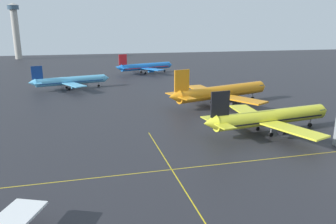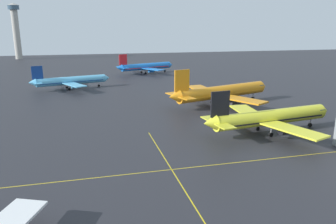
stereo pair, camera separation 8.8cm
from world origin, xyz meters
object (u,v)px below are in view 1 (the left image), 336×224
(airliner_third_row, at_px, (221,92))
(control_tower, at_px, (15,27))
(airliner_second_row, at_px, (270,118))
(airliner_far_left_stand, at_px, (70,81))
(airliner_far_right_stand, at_px, (145,67))

(airliner_third_row, height_order, control_tower, control_tower)
(airliner_second_row, relative_size, airliner_far_left_stand, 1.12)
(airliner_third_row, bearing_deg, airliner_second_row, -90.72)
(airliner_second_row, height_order, airliner_third_row, airliner_third_row)
(airliner_far_right_stand, distance_m, control_tower, 137.67)
(control_tower, bearing_deg, airliner_second_row, -66.77)
(airliner_second_row, bearing_deg, control_tower, 113.23)
(airliner_far_left_stand, relative_size, control_tower, 0.76)
(airliner_far_left_stand, distance_m, control_tower, 154.43)
(airliner_far_right_stand, xyz_separation_m, control_tower, (-83.42, 107.52, 20.85))
(airliner_far_right_stand, bearing_deg, airliner_far_left_stand, -134.83)
(control_tower, bearing_deg, airliner_third_row, -63.44)
(airliner_third_row, height_order, airliner_far_left_stand, airliner_third_row)
(airliner_third_row, xyz_separation_m, airliner_far_right_stand, (-10.45, 80.27, -0.58))
(airliner_far_left_stand, bearing_deg, airliner_far_right_stand, 45.17)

